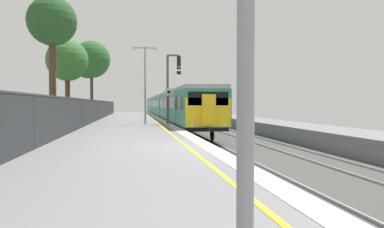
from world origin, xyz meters
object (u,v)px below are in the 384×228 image
object	(u,v)px
speed_limit_sign	(169,101)
platform_lamp_mid	(145,79)
background_tree_left	(67,61)
background_tree_centre	(51,24)
signal_gantry	(171,81)
background_tree_right	(90,61)
commuter_train_at_platform	(164,106)

from	to	relation	value
speed_limit_sign	platform_lamp_mid	bearing A→B (deg)	125.92
background_tree_left	background_tree_centre	distance (m)	7.00
signal_gantry	background_tree_left	world-z (taller)	background_tree_left
background_tree_right	background_tree_centre	bearing A→B (deg)	-91.05
background_tree_centre	platform_lamp_mid	bearing A→B (deg)	37.55
background_tree_centre	speed_limit_sign	bearing A→B (deg)	17.16
speed_limit_sign	background_tree_right	xyz separation A→B (m)	(-7.07, 15.60, 4.48)
background_tree_right	signal_gantry	bearing A→B (deg)	-61.24
commuter_train_at_platform	background_tree_right	size ratio (longest dim) A/B	7.52
background_tree_left	background_tree_right	distance (m)	11.14
signal_gantry	platform_lamp_mid	world-z (taller)	platform_lamp_mid
signal_gantry	commuter_train_at_platform	bearing A→B (deg)	86.52
signal_gantry	background_tree_left	distance (m)	8.50
platform_lamp_mid	background_tree_right	distance (m)	14.75
signal_gantry	platform_lamp_mid	distance (m)	1.96
signal_gantry	background_tree_centre	xyz separation A→B (m)	(-7.76, -4.34, 3.11)
background_tree_centre	background_tree_right	bearing A→B (deg)	88.95
background_tree_left	background_tree_centre	xyz separation A→B (m)	(0.21, -6.83, 1.52)
speed_limit_sign	platform_lamp_mid	size ratio (longest dim) A/B	0.45
background_tree_left	signal_gantry	bearing A→B (deg)	-17.34
commuter_train_at_platform	signal_gantry	bearing A→B (deg)	-93.48
background_tree_left	background_tree_centre	world-z (taller)	background_tree_centre
commuter_train_at_platform	platform_lamp_mid	bearing A→B (deg)	-98.06
speed_limit_sign	signal_gantry	bearing A→B (deg)	79.97
platform_lamp_mid	background_tree_centre	size ratio (longest dim) A/B	0.72
commuter_train_at_platform	background_tree_centre	distance (m)	30.55
commuter_train_at_platform	speed_limit_sign	bearing A→B (deg)	-94.00
platform_lamp_mid	background_tree_centre	xyz separation A→B (m)	(-5.81, -4.47, 2.96)
commuter_train_at_platform	background_tree_centre	world-z (taller)	background_tree_centre
commuter_train_at_platform	background_tree_left	xyz separation A→B (m)	(-9.45, -21.84, 3.58)
signal_gantry	background_tree_centre	bearing A→B (deg)	-150.77
signal_gantry	background_tree_right	size ratio (longest dim) A/B	0.63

